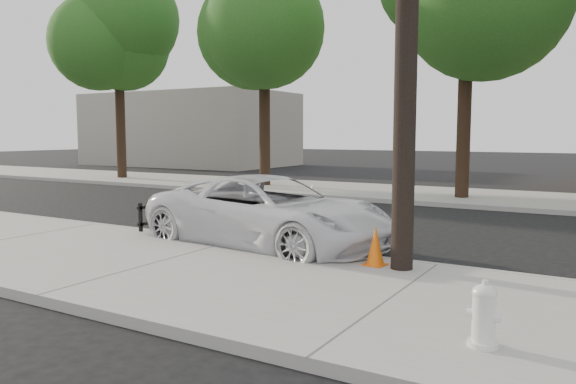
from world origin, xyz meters
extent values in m
plane|color=black|center=(0.00, 0.00, 0.00)|extent=(120.00, 120.00, 0.00)
cube|color=gray|center=(0.00, -4.30, 0.07)|extent=(90.00, 4.40, 0.15)
cube|color=gray|center=(0.00, 8.50, 0.07)|extent=(90.00, 5.00, 0.15)
cube|color=#9E9B93|center=(0.00, -2.10, 0.07)|extent=(90.00, 0.12, 0.16)
cube|color=gray|center=(-20.00, 20.00, 2.50)|extent=(14.00, 8.00, 5.00)
cylinder|color=black|center=(-14.00, 8.00, 2.40)|extent=(0.44, 0.44, 4.50)
sphere|color=#1B4F16|center=(-14.00, 8.00, 6.15)|extent=(4.50, 4.50, 4.50)
sphere|color=#1B4F16|center=(-13.40, 7.55, 7.35)|extent=(3.60, 3.60, 3.60)
cylinder|color=black|center=(-6.00, 8.20, 2.28)|extent=(0.44, 0.44, 4.25)
sphere|color=#1B4F16|center=(-6.00, 8.20, 5.80)|extent=(4.20, 4.20, 4.20)
sphere|color=#1B4F16|center=(-5.44, 7.78, 6.92)|extent=(3.36, 3.36, 3.36)
cylinder|color=black|center=(2.00, 7.80, 2.53)|extent=(0.44, 0.44, 4.75)
imported|color=white|center=(0.58, -1.80, 0.71)|extent=(5.35, 2.94, 1.42)
cylinder|color=white|center=(5.37, -5.37, 0.18)|extent=(0.30, 0.30, 0.06)
cylinder|color=white|center=(5.37, -5.37, 0.41)|extent=(0.23, 0.23, 0.52)
ellipsoid|color=white|center=(5.37, -5.37, 0.69)|extent=(0.25, 0.25, 0.17)
cylinder|color=white|center=(5.37, -5.37, 0.46)|extent=(0.33, 0.12, 0.10)
cylinder|color=white|center=(5.37, -5.37, 0.46)|extent=(0.14, 0.18, 0.13)
cube|color=orange|center=(3.16, -2.69, 0.16)|extent=(0.36, 0.36, 0.02)
cone|color=orange|center=(3.16, -2.69, 0.46)|extent=(0.32, 0.32, 0.63)
camera|label=1|loc=(6.43, -10.96, 2.25)|focal=35.00mm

